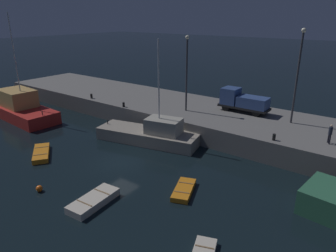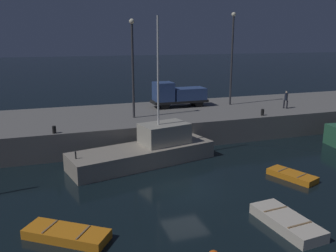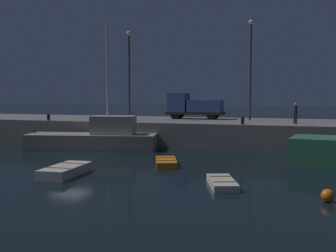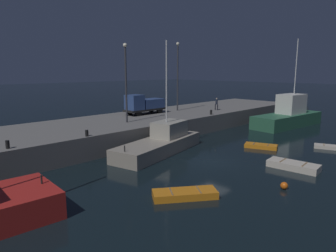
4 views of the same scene
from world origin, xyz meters
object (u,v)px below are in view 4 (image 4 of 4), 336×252
at_px(fishing_boat_white, 288,116).
at_px(bollard_central, 8,145).
at_px(dinghy_orange_near, 185,194).
at_px(lamp_post_west, 126,77).
at_px(mooring_buoy_mid, 284,186).
at_px(utility_truck, 144,104).
at_px(fishing_boat_blue, 161,142).
at_px(bollard_east, 211,112).
at_px(rowboat_white_mid, 332,147).
at_px(dinghy_red_small, 261,146).
at_px(bollard_west, 87,133).
at_px(dockworker, 217,103).
at_px(lamp_post_east, 178,72).
at_px(rowboat_blue_far, 293,166).

xyz_separation_m(fishing_boat_white, bollard_central, (-34.16, 5.47, 0.98)).
height_order(dinghy_orange_near, lamp_post_west, lamp_post_west).
xyz_separation_m(mooring_buoy_mid, utility_truck, (6.34, 21.43, 3.11)).
relative_size(fishing_boat_blue, bollard_east, 19.23).
relative_size(rowboat_white_mid, bollard_central, 5.60).
bearing_deg(dinghy_orange_near, fishing_boat_white, 12.15).
relative_size(dinghy_red_small, mooring_buoy_mid, 6.88).
height_order(fishing_boat_white, bollard_west, fishing_boat_white).
distance_m(dinghy_orange_near, bollard_central, 13.25).
distance_m(rowboat_white_mid, mooring_buoy_mid, 13.36).
distance_m(dinghy_red_small, bollard_west, 16.82).
relative_size(dinghy_orange_near, utility_truck, 0.71).
xyz_separation_m(lamp_post_west, dockworker, (15.05, -0.78, -3.85)).
height_order(dinghy_red_small, lamp_post_east, lamp_post_east).
relative_size(rowboat_blue_far, bollard_west, 7.18).
bearing_deg(bollard_west, utility_truck, 28.87).
distance_m(dinghy_orange_near, bollard_west, 11.34).
distance_m(dockworker, bollard_east, 4.53).
height_order(fishing_boat_blue, rowboat_white_mid, fishing_boat_blue).
bearing_deg(dinghy_red_small, fishing_boat_white, 13.84).
distance_m(lamp_post_east, dockworker, 6.99).
bearing_deg(fishing_boat_blue, lamp_post_west, 85.99).
xyz_separation_m(fishing_boat_blue, fishing_boat_white, (21.71, -2.58, 0.49)).
bearing_deg(fishing_boat_white, rowboat_white_mid, -136.93).
height_order(rowboat_white_mid, bollard_west, bollard_west).
bearing_deg(lamp_post_west, mooring_buoy_mid, -93.30).
relative_size(fishing_boat_white, lamp_post_east, 1.34).
xyz_separation_m(rowboat_white_mid, dinghy_red_small, (-4.61, 5.09, 0.02)).
bearing_deg(rowboat_blue_far, bollard_central, 139.73).
bearing_deg(lamp_post_east, utility_truck, 173.74).
bearing_deg(lamp_post_east, dockworker, -40.57).
relative_size(lamp_post_west, bollard_east, 14.43).
bearing_deg(bollard_east, mooring_buoy_mid, -128.61).
bearing_deg(fishing_boat_white, bollard_west, 169.64).
bearing_deg(lamp_post_east, mooring_buoy_mid, -119.79).
bearing_deg(lamp_post_west, dinghy_orange_near, -114.76).
bearing_deg(bollard_east, lamp_post_east, 92.08).
xyz_separation_m(bollard_west, bollard_central, (-6.15, 0.35, 0.03)).
relative_size(bollard_central, bollard_east, 1.04).
bearing_deg(dockworker, rowboat_blue_far, -125.99).
height_order(dinghy_orange_near, mooring_buoy_mid, dinghy_orange_near).
xyz_separation_m(dinghy_red_small, dockworker, (7.40, 10.92, 2.87)).
relative_size(rowboat_white_mid, dockworker, 1.98).
relative_size(lamp_post_east, bollard_central, 15.38).
height_order(rowboat_blue_far, lamp_post_west, lamp_post_west).
distance_m(fishing_boat_white, lamp_post_west, 23.53).
xyz_separation_m(lamp_post_west, utility_truck, (5.30, 3.40, -3.57)).
height_order(dockworker, bollard_west, dockworker).
bearing_deg(fishing_boat_blue, rowboat_blue_far, -70.45).
relative_size(dinghy_orange_near, rowboat_blue_far, 1.01).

